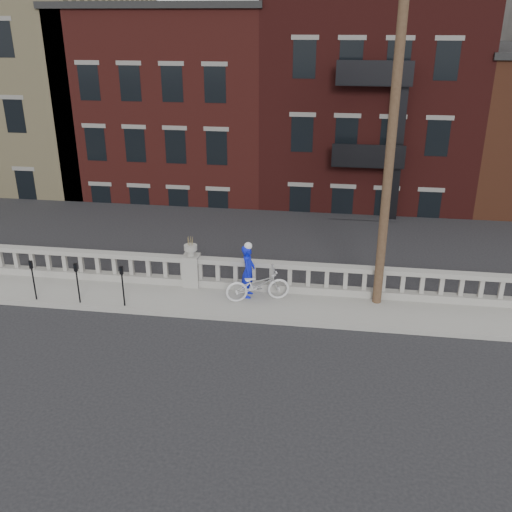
# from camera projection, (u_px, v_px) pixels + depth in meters

# --- Properties ---
(ground) EXTENTS (120.00, 120.00, 0.00)m
(ground) POSITION_uv_depth(u_px,v_px,m) (158.00, 350.00, 16.00)
(ground) COLOR black
(ground) RESTS_ON ground
(sidewalk) EXTENTS (32.00, 2.20, 0.15)m
(sidewalk) POSITION_uv_depth(u_px,v_px,m) (185.00, 299.00, 18.71)
(sidewalk) COLOR gray
(sidewalk) RESTS_ON ground
(balustrade) EXTENTS (28.00, 0.34, 1.03)m
(balustrade) POSITION_uv_depth(u_px,v_px,m) (192.00, 272.00, 19.36)
(balustrade) COLOR gray
(balustrade) RESTS_ON sidewalk
(planter_pedestal) EXTENTS (0.55, 0.55, 1.76)m
(planter_pedestal) POSITION_uv_depth(u_px,v_px,m) (191.00, 267.00, 19.29)
(planter_pedestal) COLOR gray
(planter_pedestal) RESTS_ON sidewalk
(lower_level) EXTENTS (80.00, 44.00, 20.80)m
(lower_level) POSITION_uv_depth(u_px,v_px,m) (275.00, 121.00, 35.94)
(lower_level) COLOR #605E59
(lower_level) RESTS_ON ground
(utility_pole) EXTENTS (1.60, 0.28, 10.00)m
(utility_pole) POSITION_uv_depth(u_px,v_px,m) (391.00, 145.00, 16.43)
(utility_pole) COLOR #422D1E
(utility_pole) RESTS_ON sidewalk
(parking_meter_b) EXTENTS (0.10, 0.09, 1.36)m
(parking_meter_b) POSITION_uv_depth(u_px,v_px,m) (33.00, 276.00, 18.23)
(parking_meter_b) COLOR black
(parking_meter_b) RESTS_ON sidewalk
(parking_meter_c) EXTENTS (0.10, 0.09, 1.36)m
(parking_meter_c) POSITION_uv_depth(u_px,v_px,m) (77.00, 279.00, 18.02)
(parking_meter_c) COLOR black
(parking_meter_c) RESTS_ON sidewalk
(parking_meter_d) EXTENTS (0.10, 0.09, 1.36)m
(parking_meter_d) POSITION_uv_depth(u_px,v_px,m) (122.00, 281.00, 17.82)
(parking_meter_d) COLOR black
(parking_meter_d) RESTS_ON sidewalk
(bicycle) EXTENTS (2.19, 1.33, 1.09)m
(bicycle) POSITION_uv_depth(u_px,v_px,m) (258.00, 285.00, 18.30)
(bicycle) COLOR silver
(bicycle) RESTS_ON sidewalk
(cyclist) EXTENTS (0.44, 0.65, 1.78)m
(cyclist) POSITION_uv_depth(u_px,v_px,m) (248.00, 271.00, 18.45)
(cyclist) COLOR #0D18C4
(cyclist) RESTS_ON sidewalk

